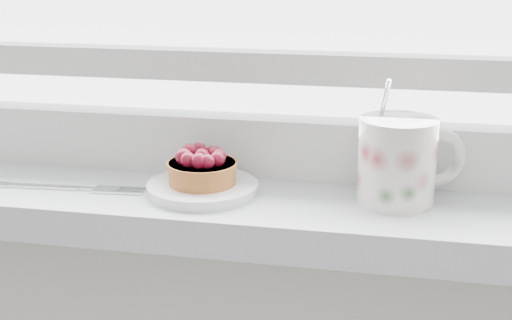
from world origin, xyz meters
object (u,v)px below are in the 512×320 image
(raspberry_tart, at_px, (202,167))
(floral_mug, at_px, (400,159))
(saucer, at_px, (203,188))
(fork, at_px, (67,188))

(raspberry_tart, distance_m, floral_mug, 0.21)
(saucer, relative_size, fork, 0.69)
(saucer, bearing_deg, raspberry_tart, -175.64)
(floral_mug, bearing_deg, raspberry_tart, -176.04)
(saucer, distance_m, raspberry_tart, 0.02)
(saucer, height_order, raspberry_tart, raspberry_tart)
(raspberry_tart, distance_m, fork, 0.16)
(fork, bearing_deg, floral_mug, 4.98)
(raspberry_tart, bearing_deg, fork, -173.62)
(fork, bearing_deg, raspberry_tart, 6.38)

